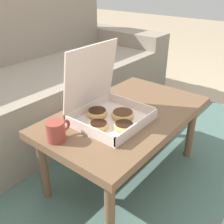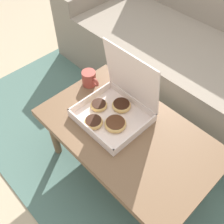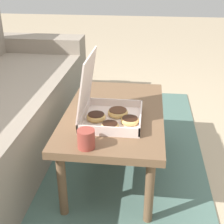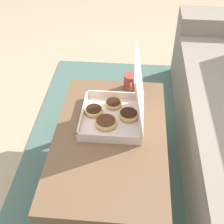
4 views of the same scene
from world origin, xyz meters
The scene contains 5 objects.
ground_plane centered at (0.00, 0.00, 0.00)m, with size 12.00×12.00×0.00m, color tan.
area_rug centered at (0.00, 0.30, 0.01)m, with size 2.55×1.83×0.01m, color #4C6B60.
coffee_table centered at (0.00, -0.05, 0.36)m, with size 0.90×0.54×0.41m.
pastry_box centered at (-0.12, -0.03, 0.47)m, with size 0.34×0.31×0.35m.
coffee_mug centered at (-0.39, 0.03, 0.45)m, with size 0.12×0.08×0.09m.
Camera 3 is at (-1.56, -0.23, 1.17)m, focal length 50.00 mm.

